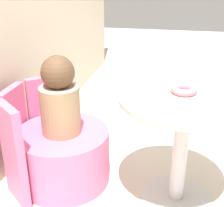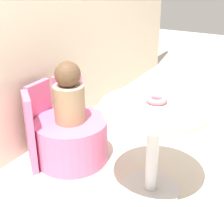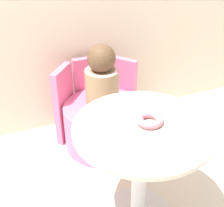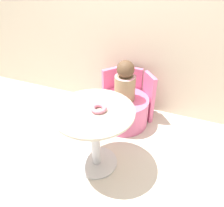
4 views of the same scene
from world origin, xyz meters
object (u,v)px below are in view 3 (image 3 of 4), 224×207
at_px(tub_chair, 103,125).
at_px(child_figure, 102,79).
at_px(donut, 150,120).
at_px(round_table, 141,154).

distance_m(tub_chair, child_figure, 0.41).
xyz_separation_m(tub_chair, donut, (-0.00, -0.73, 0.52)).
relative_size(tub_chair, child_figure, 1.22).
height_order(round_table, tub_chair, round_table).
distance_m(round_table, child_figure, 0.75).
xyz_separation_m(tub_chair, child_figure, (-0.00, 0.00, 0.41)).
height_order(child_figure, donut, child_figure).
relative_size(child_figure, donut, 3.44).
relative_size(round_table, child_figure, 1.48).
height_order(tub_chair, donut, donut).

